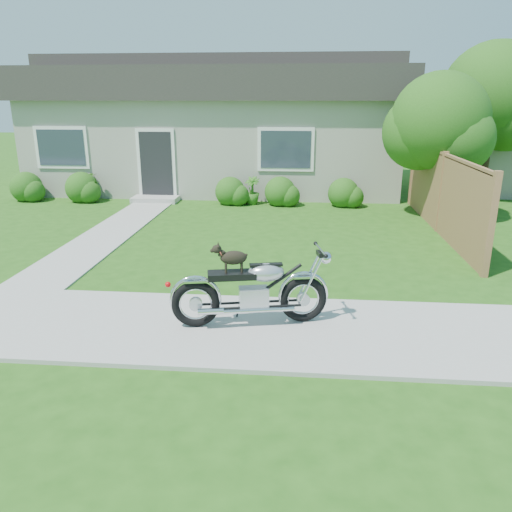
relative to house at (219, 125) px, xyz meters
The scene contains 11 objects.
ground 12.19m from the house, 89.99° to the right, with size 80.00×80.00×0.00m, color #235114.
sidewalk 12.18m from the house, 89.99° to the right, with size 24.00×2.20×0.04m, color #9E9B93.
walkway 7.47m from the house, 102.09° to the right, with size 1.20×8.00×0.03m, color #9E9B93.
house is the anchor object (origin of this frame).
fence 8.96m from the house, 44.74° to the right, with size 0.12×6.62×1.90m.
tree_near 8.22m from the house, 37.29° to the right, with size 2.51×2.44×3.74m.
tree_far 9.06m from the house, 13.85° to the right, with size 3.08×3.08×4.72m.
shrub_row 3.98m from the house, 101.78° to the right, with size 10.74×0.99×0.99m.
potted_plant_left 5.28m from the house, 136.28° to the right, with size 0.75×0.65×0.83m, color #2C5D18.
potted_plant_right 4.15m from the house, 66.20° to the right, with size 0.47×0.47×0.83m, color #316D1E.
motorcycle_with_dog 12.24m from the house, 78.76° to the right, with size 2.20×0.77×1.17m.
Camera 1 is at (2.98, -6.28, 3.06)m, focal length 35.00 mm.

